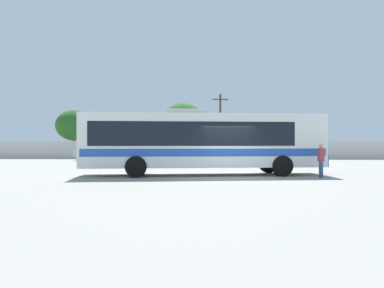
% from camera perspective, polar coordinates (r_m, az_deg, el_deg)
% --- Properties ---
extents(ground_plane, '(300.00, 300.00, 0.00)m').
position_cam_1_polar(ground_plane, '(29.42, 4.58, -3.10)').
color(ground_plane, gray).
extents(perimeter_wall, '(80.00, 0.30, 1.86)m').
position_cam_1_polar(perimeter_wall, '(42.31, 4.10, -0.85)').
color(perimeter_wall, beige).
rests_on(perimeter_wall, ground_plane).
extents(coach_bus_white_blue, '(12.61, 4.36, 3.38)m').
position_cam_1_polar(coach_bus_white_blue, '(21.04, 1.15, 0.54)').
color(coach_bus_white_blue, white).
rests_on(coach_bus_white_blue, ground_plane).
extents(attendant_by_bus_door, '(0.46, 0.46, 1.63)m').
position_cam_1_polar(attendant_by_bus_door, '(20.38, 17.59, -1.95)').
color(attendant_by_bus_door, '#33476B').
rests_on(attendant_by_bus_door, ground_plane).
extents(parked_car_leftmost_silver, '(4.62, 2.22, 1.42)m').
position_cam_1_polar(parked_car_leftmost_silver, '(40.09, -12.76, -1.15)').
color(parked_car_leftmost_silver, '#B7BABF').
rests_on(parked_car_leftmost_silver, ground_plane).
extents(parked_car_second_dark_blue, '(4.44, 2.11, 1.53)m').
position_cam_1_polar(parked_car_second_dark_blue, '(39.71, -4.74, -1.09)').
color(parked_car_second_dark_blue, navy).
rests_on(parked_car_second_dark_blue, ground_plane).
extents(utility_pole_near, '(1.79, 0.44, 7.17)m').
position_cam_1_polar(utility_pole_near, '(45.99, 3.98, 2.76)').
color(utility_pole_near, '#4C3823').
rests_on(utility_pole_near, ground_plane).
extents(roadside_tree_left, '(4.19, 4.19, 5.51)m').
position_cam_1_polar(roadside_tree_left, '(49.43, -16.18, 2.52)').
color(roadside_tree_left, brown).
rests_on(roadside_tree_left, ground_plane).
extents(roadside_tree_midleft, '(4.88, 4.88, 6.34)m').
position_cam_1_polar(roadside_tree_midleft, '(47.47, -1.28, 3.28)').
color(roadside_tree_midleft, brown).
rests_on(roadside_tree_midleft, ground_plane).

